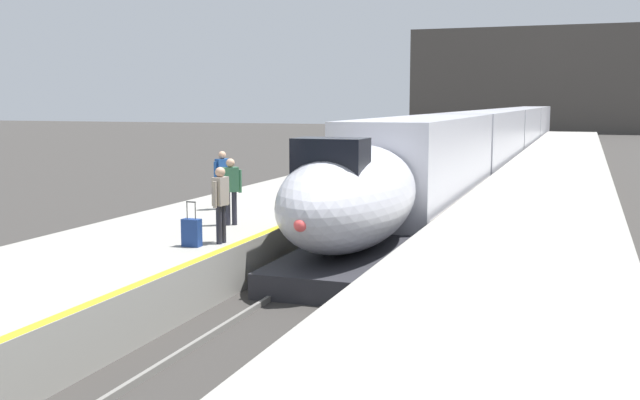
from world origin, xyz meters
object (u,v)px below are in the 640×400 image
at_px(passenger_near_edge, 221,199).
at_px(rolling_suitcase, 192,233).
at_px(passenger_mid_platform, 222,175).
at_px(highspeed_train_main, 500,135).
at_px(passenger_far_waiting, 231,186).

height_order(passenger_near_edge, rolling_suitcase, passenger_near_edge).
relative_size(passenger_near_edge, passenger_mid_platform, 1.00).
relative_size(highspeed_train_main, passenger_mid_platform, 44.74).
height_order(passenger_mid_platform, passenger_far_waiting, same).
height_order(passenger_near_edge, passenger_mid_platform, same).
relative_size(highspeed_train_main, passenger_near_edge, 44.74).
relative_size(highspeed_train_main, passenger_far_waiting, 44.74).
distance_m(passenger_mid_platform, rolling_suitcase, 5.63).
distance_m(highspeed_train_main, passenger_near_edge, 36.35).
bearing_deg(highspeed_train_main, passenger_near_edge, -93.35).
relative_size(passenger_mid_platform, passenger_far_waiting, 1.00).
xyz_separation_m(passenger_mid_platform, rolling_suitcase, (1.92, -5.25, -0.69)).
distance_m(passenger_near_edge, passenger_far_waiting, 2.45).
height_order(highspeed_train_main, passenger_far_waiting, highspeed_train_main).
xyz_separation_m(passenger_far_waiting, rolling_suitcase, (0.45, -2.82, -0.69)).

